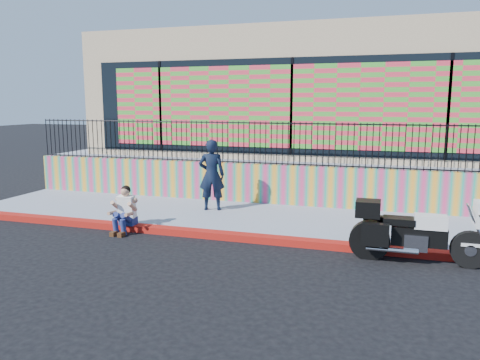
% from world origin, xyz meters
% --- Properties ---
extents(ground, '(90.00, 90.00, 0.00)m').
position_xyz_m(ground, '(0.00, 0.00, 0.00)').
color(ground, black).
rests_on(ground, ground).
extents(red_curb, '(16.00, 0.30, 0.15)m').
position_xyz_m(red_curb, '(0.00, 0.00, 0.07)').
color(red_curb, '#A10B12').
rests_on(red_curb, ground).
extents(sidewalk, '(16.00, 3.00, 0.15)m').
position_xyz_m(sidewalk, '(0.00, 1.65, 0.07)').
color(sidewalk, gray).
rests_on(sidewalk, ground).
extents(mural_wall, '(16.00, 0.20, 1.10)m').
position_xyz_m(mural_wall, '(0.00, 3.25, 0.70)').
color(mural_wall, '#DA3972').
rests_on(mural_wall, sidewalk).
extents(metal_fence, '(15.80, 0.04, 1.20)m').
position_xyz_m(metal_fence, '(0.00, 3.25, 1.85)').
color(metal_fence, black).
rests_on(metal_fence, mural_wall).
extents(elevated_platform, '(16.00, 10.00, 1.25)m').
position_xyz_m(elevated_platform, '(0.00, 8.35, 0.62)').
color(elevated_platform, gray).
rests_on(elevated_platform, ground).
extents(storefront_building, '(14.00, 8.06, 4.00)m').
position_xyz_m(storefront_building, '(0.00, 8.13, 3.25)').
color(storefront_building, tan).
rests_on(storefront_building, elevated_platform).
extents(police_motorcycle, '(2.44, 0.81, 1.52)m').
position_xyz_m(police_motorcycle, '(3.29, -0.39, 0.64)').
color(police_motorcycle, black).
rests_on(police_motorcycle, ground).
extents(police_officer, '(0.78, 0.62, 1.88)m').
position_xyz_m(police_officer, '(-1.68, 1.98, 1.09)').
color(police_officer, black).
rests_on(police_officer, sidewalk).
extents(seated_man, '(0.54, 0.71, 1.06)m').
position_xyz_m(seated_man, '(-3.00, -0.24, 0.45)').
color(seated_man, navy).
rests_on(seated_man, ground).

